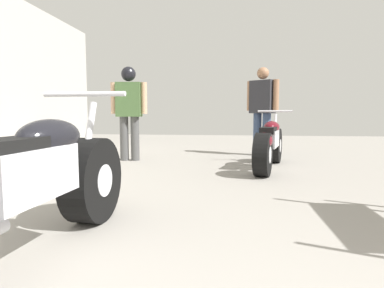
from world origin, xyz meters
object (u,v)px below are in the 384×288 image
(mechanic_in_blue, at_px, (262,106))
(mechanic_with_helmet, at_px, (129,105))
(motorcycle_maroon_cruiser, at_px, (22,193))
(motorcycle_black_naked, at_px, (269,144))

(mechanic_in_blue, distance_m, mechanic_with_helmet, 2.58)
(motorcycle_maroon_cruiser, xyz_separation_m, mechanic_in_blue, (1.70, 4.98, 0.56))
(mechanic_in_blue, relative_size, mechanic_with_helmet, 1.05)
(motorcycle_maroon_cruiser, xyz_separation_m, mechanic_with_helmet, (-0.68, 3.99, 0.57))
(mechanic_in_blue, height_order, mechanic_with_helmet, mechanic_in_blue)
(motorcycle_maroon_cruiser, distance_m, motorcycle_black_naked, 3.75)
(motorcycle_black_naked, height_order, mechanic_with_helmet, mechanic_with_helmet)
(motorcycle_maroon_cruiser, height_order, mechanic_in_blue, mechanic_in_blue)
(mechanic_with_helmet, bearing_deg, motorcycle_black_naked, -15.10)
(motorcycle_black_naked, xyz_separation_m, mechanic_in_blue, (0.04, 1.63, 0.61))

